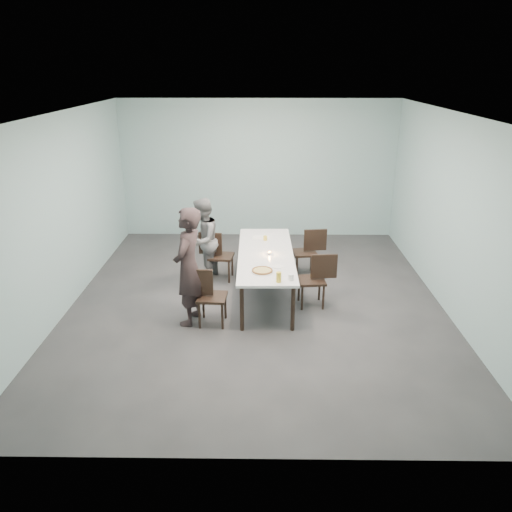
{
  "coord_description": "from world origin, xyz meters",
  "views": [
    {
      "loc": [
        0.09,
        -7.39,
        3.66
      ],
      "look_at": [
        0.0,
        -0.49,
        1.0
      ],
      "focal_mm": 35.0,
      "sensor_mm": 36.0,
      "label": 1
    }
  ],
  "objects_px": {
    "beer_glass": "(279,277)",
    "tealight": "(270,253)",
    "diner_near": "(188,267)",
    "amber_tumbler": "(265,238)",
    "chair_near_left": "(207,293)",
    "diner_far": "(203,240)",
    "table": "(266,256)",
    "chair_near_right": "(317,276)",
    "water_tumbler": "(291,277)",
    "side_plate": "(278,267)",
    "chair_far_right": "(309,249)",
    "chair_far_left": "(217,253)",
    "pizza": "(262,271)"
  },
  "relations": [
    {
      "from": "table",
      "to": "chair_near_right",
      "type": "xyz_separation_m",
      "value": [
        0.81,
        -0.37,
        -0.19
      ]
    },
    {
      "from": "chair_far_left",
      "to": "pizza",
      "type": "height_order",
      "value": "chair_far_left"
    },
    {
      "from": "chair_near_right",
      "to": "water_tumbler",
      "type": "distance_m",
      "value": 0.9
    },
    {
      "from": "water_tumbler",
      "to": "tealight",
      "type": "height_order",
      "value": "water_tumbler"
    },
    {
      "from": "chair_near_left",
      "to": "beer_glass",
      "type": "height_order",
      "value": "beer_glass"
    },
    {
      "from": "table",
      "to": "amber_tumbler",
      "type": "xyz_separation_m",
      "value": [
        -0.01,
        0.65,
        0.1
      ]
    },
    {
      "from": "diner_near",
      "to": "water_tumbler",
      "type": "distance_m",
      "value": 1.5
    },
    {
      "from": "chair_near_left",
      "to": "diner_far",
      "type": "xyz_separation_m",
      "value": [
        -0.24,
        1.64,
        0.25
      ]
    },
    {
      "from": "chair_far_right",
      "to": "tealight",
      "type": "xyz_separation_m",
      "value": [
        -0.74,
        -0.96,
        0.27
      ]
    },
    {
      "from": "beer_glass",
      "to": "side_plate",
      "type": "bearing_deg",
      "value": 89.71
    },
    {
      "from": "table",
      "to": "amber_tumbler",
      "type": "distance_m",
      "value": 0.66
    },
    {
      "from": "beer_glass",
      "to": "tealight",
      "type": "bearing_deg",
      "value": 96.11
    },
    {
      "from": "diner_far",
      "to": "side_plate",
      "type": "bearing_deg",
      "value": 61.04
    },
    {
      "from": "diner_far",
      "to": "diner_near",
      "type": "bearing_deg",
      "value": 13.59
    },
    {
      "from": "chair_far_right",
      "to": "diner_far",
      "type": "bearing_deg",
      "value": 0.35
    },
    {
      "from": "diner_near",
      "to": "pizza",
      "type": "distance_m",
      "value": 1.1
    },
    {
      "from": "chair_far_left",
      "to": "diner_far",
      "type": "bearing_deg",
      "value": -162.14
    },
    {
      "from": "chair_near_right",
      "to": "diner_near",
      "type": "bearing_deg",
      "value": 11.92
    },
    {
      "from": "chair_near_left",
      "to": "beer_glass",
      "type": "xyz_separation_m",
      "value": [
        1.06,
        -0.15,
        0.32
      ]
    },
    {
      "from": "table",
      "to": "side_plate",
      "type": "distance_m",
      "value": 0.62
    },
    {
      "from": "diner_far",
      "to": "tealight",
      "type": "distance_m",
      "value": 1.37
    },
    {
      "from": "chair_far_left",
      "to": "water_tumbler",
      "type": "relative_size",
      "value": 9.67
    },
    {
      "from": "table",
      "to": "diner_near",
      "type": "relative_size",
      "value": 1.46
    },
    {
      "from": "chair_near_left",
      "to": "side_plate",
      "type": "relative_size",
      "value": 4.83
    },
    {
      "from": "diner_near",
      "to": "chair_far_right",
      "type": "bearing_deg",
      "value": 146.01
    },
    {
      "from": "chair_near_left",
      "to": "diner_far",
      "type": "bearing_deg",
      "value": 101.74
    },
    {
      "from": "tealight",
      "to": "chair_near_right",
      "type": "bearing_deg",
      "value": -22.26
    },
    {
      "from": "table",
      "to": "chair_near_right",
      "type": "height_order",
      "value": "chair_near_right"
    },
    {
      "from": "beer_glass",
      "to": "chair_near_right",
      "type": "bearing_deg",
      "value": 51.26
    },
    {
      "from": "chair_far_right",
      "to": "chair_far_left",
      "type": "bearing_deg",
      "value": -0.12
    },
    {
      "from": "chair_far_left",
      "to": "chair_near_right",
      "type": "height_order",
      "value": "same"
    },
    {
      "from": "diner_near",
      "to": "pizza",
      "type": "bearing_deg",
      "value": 110.89
    },
    {
      "from": "chair_near_left",
      "to": "tealight",
      "type": "relative_size",
      "value": 15.54
    },
    {
      "from": "tealight",
      "to": "amber_tumbler",
      "type": "distance_m",
      "value": 0.72
    },
    {
      "from": "beer_glass",
      "to": "diner_far",
      "type": "bearing_deg",
      "value": 125.76
    },
    {
      "from": "diner_far",
      "to": "tealight",
      "type": "relative_size",
      "value": 26.89
    },
    {
      "from": "chair_near_right",
      "to": "beer_glass",
      "type": "height_order",
      "value": "beer_glass"
    },
    {
      "from": "chair_far_left",
      "to": "side_plate",
      "type": "relative_size",
      "value": 4.83
    },
    {
      "from": "beer_glass",
      "to": "chair_near_left",
      "type": "bearing_deg",
      "value": 171.77
    },
    {
      "from": "table",
      "to": "chair_far_right",
      "type": "bearing_deg",
      "value": 48.18
    },
    {
      "from": "chair_near_right",
      "to": "tealight",
      "type": "xyz_separation_m",
      "value": [
        -0.75,
        0.31,
        0.27
      ]
    },
    {
      "from": "chair_far_left",
      "to": "diner_near",
      "type": "xyz_separation_m",
      "value": [
        -0.26,
        -1.63,
        0.39
      ]
    },
    {
      "from": "diner_near",
      "to": "amber_tumbler",
      "type": "distance_m",
      "value": 1.96
    },
    {
      "from": "beer_glass",
      "to": "amber_tumbler",
      "type": "relative_size",
      "value": 1.88
    },
    {
      "from": "chair_near_right",
      "to": "water_tumbler",
      "type": "relative_size",
      "value": 9.67
    },
    {
      "from": "chair_far_right",
      "to": "side_plate",
      "type": "distance_m",
      "value": 1.63
    },
    {
      "from": "chair_near_left",
      "to": "water_tumbler",
      "type": "relative_size",
      "value": 9.67
    },
    {
      "from": "table",
      "to": "pizza",
      "type": "xyz_separation_m",
      "value": [
        -0.06,
        -0.79,
        0.08
      ]
    },
    {
      "from": "chair_far_left",
      "to": "amber_tumbler",
      "type": "xyz_separation_m",
      "value": [
        0.87,
        -0.03,
        0.29
      ]
    },
    {
      "from": "chair_far_left",
      "to": "amber_tumbler",
      "type": "height_order",
      "value": "chair_far_left"
    }
  ]
}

